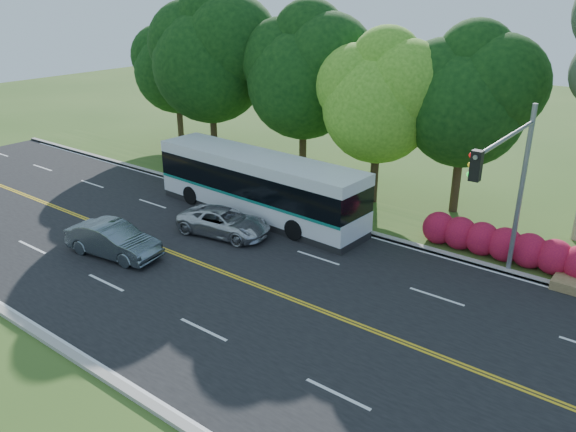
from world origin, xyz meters
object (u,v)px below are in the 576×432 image
Objects in this scene: suv at (224,222)px; transit_bus at (258,186)px; sedan at (113,240)px; traffic_signal at (510,176)px.

transit_bus is at bearing -3.52° from suv.
suv is (0.32, -2.90, -0.95)m from transit_bus.
transit_bus is 3.07m from suv.
sedan reaches higher than suv.
sedan is at bearing 144.00° from suv.
suv is at bearing -34.82° from sedan.
traffic_signal is 0.57× the size of transit_bus.
transit_bus is at bearing 178.16° from traffic_signal.
suv is (-12.01, -2.51, -4.02)m from traffic_signal.
sedan is at bearing -101.64° from transit_bus.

